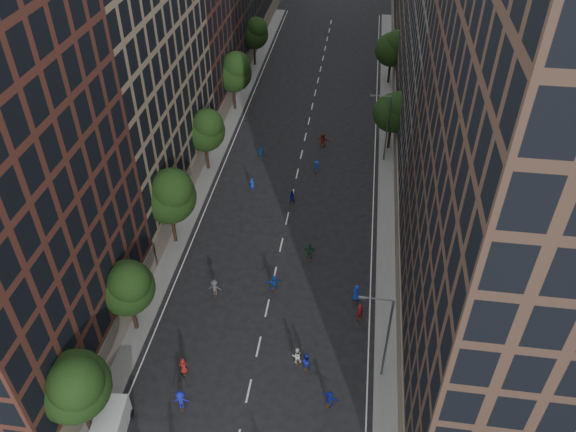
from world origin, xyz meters
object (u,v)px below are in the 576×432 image
object	(u,v)px
streetlamp_far	(386,125)
skater_2	(306,361)
streetlamp_near	(385,334)
cargo_van	(110,428)

from	to	relation	value
streetlamp_far	skater_2	distance (m)	33.90
streetlamp_near	cargo_van	distance (m)	21.75
streetlamp_near	streetlamp_far	size ratio (longest dim) A/B	1.00
cargo_van	streetlamp_near	bearing A→B (deg)	17.03
streetlamp_near	skater_2	world-z (taller)	streetlamp_near
streetlamp_far	cargo_van	world-z (taller)	streetlamp_far
streetlamp_near	cargo_van	size ratio (longest dim) A/B	1.90
streetlamp_far	streetlamp_near	bearing A→B (deg)	-90.00
streetlamp_near	skater_2	bearing A→B (deg)	-179.35
streetlamp_far	cargo_van	distance (m)	46.00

